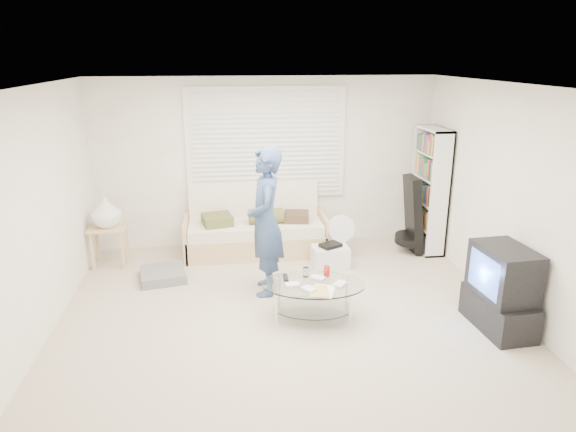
{
  "coord_description": "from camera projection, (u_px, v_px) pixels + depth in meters",
  "views": [
    {
      "loc": [
        -0.64,
        -5.21,
        2.79
      ],
      "look_at": [
        0.07,
        0.3,
        1.03
      ],
      "focal_mm": 32.0,
      "sensor_mm": 36.0,
      "label": 1
    }
  ],
  "objects": [
    {
      "name": "ground",
      "position": [
        285.0,
        310.0,
        5.85
      ],
      "size": [
        5.0,
        5.0,
        0.0
      ],
      "primitive_type": "plane",
      "color": "tan",
      "rests_on": "ground"
    },
    {
      "name": "room_shell",
      "position": [
        280.0,
        161.0,
        5.81
      ],
      "size": [
        5.02,
        4.52,
        2.51
      ],
      "color": "silver",
      "rests_on": "ground"
    },
    {
      "name": "window_blinds",
      "position": [
        266.0,
        143.0,
        7.46
      ],
      "size": [
        2.32,
        0.08,
        1.62
      ],
      "color": "silver",
      "rests_on": "ground"
    },
    {
      "name": "futon_sofa",
      "position": [
        255.0,
        231.0,
        7.5
      ],
      "size": [
        2.04,
        0.82,
        1.0
      ],
      "color": "tan",
      "rests_on": "ground"
    },
    {
      "name": "grey_floor_pillow",
      "position": [
        163.0,
        275.0,
        6.64
      ],
      "size": [
        0.65,
        0.65,
        0.13
      ],
      "primitive_type": "cube",
      "rotation": [
        0.0,
        0.0,
        0.19
      ],
      "color": "slate",
      "rests_on": "ground"
    },
    {
      "name": "side_table",
      "position": [
        106.0,
        215.0,
        6.89
      ],
      "size": [
        0.49,
        0.4,
        0.98
      ],
      "color": "tan",
      "rests_on": "ground"
    },
    {
      "name": "bookshelf",
      "position": [
        429.0,
        190.0,
        7.44
      ],
      "size": [
        0.28,
        0.76,
        1.8
      ],
      "color": "white",
      "rests_on": "ground"
    },
    {
      "name": "guitar_case",
      "position": [
        412.0,
        220.0,
        7.41
      ],
      "size": [
        0.41,
        0.41,
        1.13
      ],
      "color": "black",
      "rests_on": "ground"
    },
    {
      "name": "floor_fan",
      "position": [
        341.0,
        233.0,
        7.24
      ],
      "size": [
        0.4,
        0.26,
        0.65
      ],
      "color": "white",
      "rests_on": "ground"
    },
    {
      "name": "storage_bin",
      "position": [
        330.0,
        256.0,
        7.0
      ],
      "size": [
        0.5,
        0.36,
        0.34
      ],
      "color": "white",
      "rests_on": "ground"
    },
    {
      "name": "tv_unit",
      "position": [
        501.0,
        290.0,
        5.35
      ],
      "size": [
        0.51,
        0.86,
        0.91
      ],
      "color": "black",
      "rests_on": "ground"
    },
    {
      "name": "coffee_table",
      "position": [
        313.0,
        290.0,
        5.58
      ],
      "size": [
        1.22,
        0.88,
        0.54
      ],
      "color": "silver",
      "rests_on": "ground"
    },
    {
      "name": "standing_person",
      "position": [
        266.0,
        222.0,
        6.07
      ],
      "size": [
        0.46,
        0.67,
        1.79
      ],
      "primitive_type": "imported",
      "rotation": [
        0.0,
        0.0,
        -1.62
      ],
      "color": "navy",
      "rests_on": "ground"
    }
  ]
}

